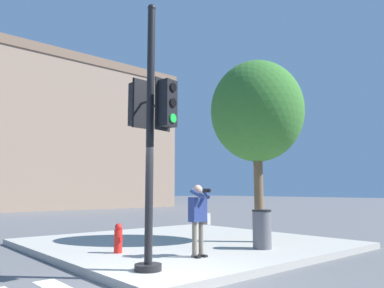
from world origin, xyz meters
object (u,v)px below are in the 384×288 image
object	(u,v)px
traffic_signal_pole	(151,129)
street_tree	(257,112)
person_photographer	(199,213)
fire_hydrant	(118,238)
trash_bin	(262,229)

from	to	relation	value
traffic_signal_pole	street_tree	world-z (taller)	street_tree
person_photographer	street_tree	size ratio (longest dim) A/B	0.30
traffic_signal_pole	fire_hydrant	distance (m)	3.23
person_photographer	fire_hydrant	size ratio (longest dim) A/B	2.32
traffic_signal_pole	fire_hydrant	xyz separation A→B (m)	(0.56, 2.13, -2.36)
person_photographer	fire_hydrant	bearing A→B (deg)	123.66
traffic_signal_pole	fire_hydrant	bearing A→B (deg)	75.30
traffic_signal_pole	person_photographer	world-z (taller)	traffic_signal_pole
street_tree	trash_bin	distance (m)	3.63
person_photographer	street_tree	bearing A→B (deg)	12.78
traffic_signal_pole	trash_bin	bearing A→B (deg)	4.16
person_photographer	traffic_signal_pole	bearing A→B (deg)	-164.72
street_tree	trash_bin	world-z (taller)	street_tree
fire_hydrant	trash_bin	size ratio (longest dim) A/B	0.71
street_tree	traffic_signal_pole	bearing A→B (deg)	-166.32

